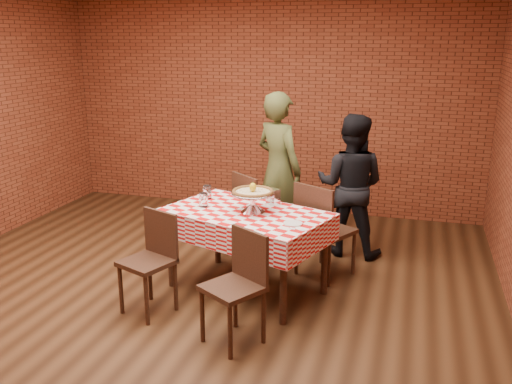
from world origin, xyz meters
TOP-DOWN VIEW (x-y plane):
  - ground at (0.00, 0.00)m, footprint 6.00×6.00m
  - back_wall at (0.00, 3.00)m, footprint 5.50×0.00m
  - table at (0.47, 0.47)m, footprint 1.60×1.26m
  - tablecloth at (0.47, 0.47)m, footprint 1.65×1.30m
  - pizza_stand at (0.52, 0.48)m, footprint 0.55×0.55m
  - pizza at (0.52, 0.48)m, footprint 0.52×0.52m
  - lemon at (0.52, 0.48)m, footprint 0.09×0.09m
  - water_glass_left at (0.05, 0.50)m, footprint 0.10×0.10m
  - water_glass_right at (-0.02, 0.76)m, footprint 0.10×0.10m
  - side_plate at (0.94, 0.25)m, footprint 0.20×0.20m
  - sweetener_packet_a at (0.96, 0.13)m, footprint 0.05×0.04m
  - sweetener_packet_b at (1.05, 0.12)m, footprint 0.06×0.05m
  - condiment_caddy at (0.64, 0.74)m, footprint 0.13×0.13m
  - chair_near_left at (-0.20, -0.18)m, footprint 0.50×0.50m
  - chair_near_right at (0.64, -0.44)m, footprint 0.54×0.54m
  - chair_far_left at (0.36, 1.28)m, footprint 0.61×0.61m
  - chair_far_right at (1.10, 1.01)m, footprint 0.62×0.62m
  - diner_olive at (0.44, 1.75)m, footprint 0.74×0.67m
  - diner_black at (1.25, 1.64)m, footprint 0.79×0.64m

SIDE VIEW (x-z plane):
  - ground at x=0.00m, z-range 0.00..0.00m
  - table at x=0.47m, z-range 0.00..0.75m
  - chair_near_left at x=-0.20m, z-range 0.00..0.86m
  - chair_near_right at x=0.64m, z-range 0.00..0.87m
  - chair_far_left at x=0.36m, z-range 0.00..0.91m
  - chair_far_right at x=1.10m, z-range 0.00..0.94m
  - tablecloth at x=0.47m, z-range 0.52..0.76m
  - diner_black at x=1.25m, z-range 0.00..1.51m
  - sweetener_packet_a at x=0.96m, z-range 0.76..0.76m
  - sweetener_packet_b at x=1.05m, z-range 0.76..0.76m
  - side_plate at x=0.94m, z-range 0.76..0.77m
  - water_glass_left at x=0.05m, z-range 0.76..0.89m
  - water_glass_right at x=-0.02m, z-range 0.76..0.89m
  - condiment_caddy at x=0.64m, z-range 0.76..0.91m
  - pizza_stand at x=0.52m, z-range 0.76..0.93m
  - diner_olive at x=0.44m, z-range 0.00..1.70m
  - pizza at x=0.52m, z-range 0.92..0.95m
  - lemon at x=0.52m, z-range 0.94..1.02m
  - back_wall at x=0.00m, z-range -1.30..4.20m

